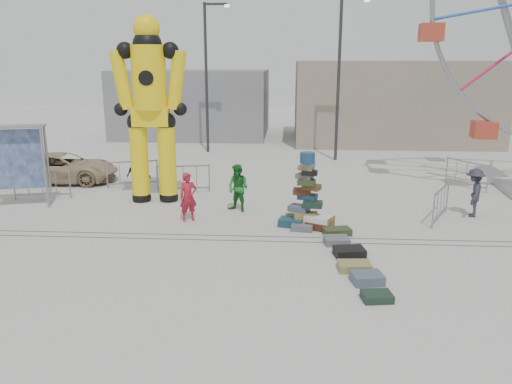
# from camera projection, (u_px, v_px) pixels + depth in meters

# --- Properties ---
(ground) EXTENTS (90.00, 90.00, 0.00)m
(ground) POSITION_uv_depth(u_px,v_px,m) (267.00, 249.00, 13.60)
(ground) COLOR #9E9E99
(ground) RESTS_ON ground
(track_line_near) EXTENTS (40.00, 0.04, 0.01)m
(track_line_near) POSITION_uv_depth(u_px,v_px,m) (268.00, 241.00, 14.17)
(track_line_near) COLOR #47443F
(track_line_near) RESTS_ON ground
(track_line_far) EXTENTS (40.00, 0.04, 0.01)m
(track_line_far) POSITION_uv_depth(u_px,v_px,m) (268.00, 236.00, 14.56)
(track_line_far) COLOR #47443F
(track_line_far) RESTS_ON ground
(building_right) EXTENTS (12.00, 8.00, 5.00)m
(building_right) POSITION_uv_depth(u_px,v_px,m) (390.00, 101.00, 31.83)
(building_right) COLOR gray
(building_right) RESTS_ON ground
(building_left) EXTENTS (10.00, 8.00, 4.40)m
(building_left) POSITION_uv_depth(u_px,v_px,m) (195.00, 103.00, 34.65)
(building_left) COLOR gray
(building_left) RESTS_ON ground
(lamp_post_right) EXTENTS (1.41, 0.25, 8.00)m
(lamp_post_right) POSITION_uv_depth(u_px,v_px,m) (341.00, 71.00, 24.82)
(lamp_post_right) COLOR #2D2D30
(lamp_post_right) RESTS_ON ground
(lamp_post_left) EXTENTS (1.41, 0.25, 8.00)m
(lamp_post_left) POSITION_uv_depth(u_px,v_px,m) (208.00, 71.00, 27.19)
(lamp_post_left) COLOR #2D2D30
(lamp_post_left) RESTS_ON ground
(suitcase_tower) EXTENTS (1.77, 1.47, 2.32)m
(suitcase_tower) POSITION_uv_depth(u_px,v_px,m) (306.00, 206.00, 15.37)
(suitcase_tower) COLOR #1B4153
(suitcase_tower) RESTS_ON ground
(crash_test_dummy) EXTENTS (2.67, 1.17, 6.70)m
(crash_test_dummy) POSITION_uv_depth(u_px,v_px,m) (150.00, 104.00, 17.42)
(crash_test_dummy) COLOR black
(crash_test_dummy) RESTS_ON ground
(steamer_trunk) EXTENTS (1.00, 0.84, 0.40)m
(steamer_trunk) POSITION_uv_depth(u_px,v_px,m) (319.00, 222.00, 15.22)
(steamer_trunk) COLOR silver
(steamer_trunk) RESTS_ON ground
(row_case_0) EXTENTS (0.88, 0.65, 0.20)m
(row_case_0) POSITION_uv_depth(u_px,v_px,m) (337.00, 231.00, 14.69)
(row_case_0) COLOR #354221
(row_case_0) RESTS_ON ground
(row_case_1) EXTENTS (0.73, 0.64, 0.19)m
(row_case_1) POSITION_uv_depth(u_px,v_px,m) (337.00, 240.00, 13.97)
(row_case_1) COLOR slate
(row_case_1) RESTS_ON ground
(row_case_2) EXTENTS (0.87, 0.69, 0.23)m
(row_case_2) POSITION_uv_depth(u_px,v_px,m) (349.00, 252.00, 13.07)
(row_case_2) COLOR black
(row_case_2) RESTS_ON ground
(row_case_3) EXTENTS (0.82, 0.59, 0.20)m
(row_case_3) POSITION_uv_depth(u_px,v_px,m) (354.00, 266.00, 12.20)
(row_case_3) COLOR #98864D
(row_case_3) RESTS_ON ground
(row_case_4) EXTENTS (0.80, 0.68, 0.23)m
(row_case_4) POSITION_uv_depth(u_px,v_px,m) (367.00, 278.00, 11.49)
(row_case_4) COLOR #4D5C6F
(row_case_4) RESTS_ON ground
(row_case_5) EXTENTS (0.69, 0.55, 0.17)m
(row_case_5) POSITION_uv_depth(u_px,v_px,m) (377.00, 296.00, 10.66)
(row_case_5) COLOR #1B3226
(row_case_5) RESTS_ON ground
(barricade_dummy_a) EXTENTS (1.99, 0.40, 1.10)m
(barricade_dummy_a) POSITION_uv_depth(u_px,v_px,m) (42.00, 185.00, 18.41)
(barricade_dummy_a) COLOR gray
(barricade_dummy_a) RESTS_ON ground
(barricade_dummy_b) EXTENTS (1.94, 0.70, 1.10)m
(barricade_dummy_b) POSITION_uv_depth(u_px,v_px,m) (132.00, 174.00, 20.19)
(barricade_dummy_b) COLOR gray
(barricade_dummy_b) RESTS_ON ground
(barricade_dummy_c) EXTENTS (1.98, 0.46, 1.10)m
(barricade_dummy_c) POSITION_uv_depth(u_px,v_px,m) (183.00, 179.00, 19.35)
(barricade_dummy_c) COLOR gray
(barricade_dummy_c) RESTS_ON ground
(barricade_wheel_front) EXTENTS (1.03, 1.81, 1.10)m
(barricade_wheel_front) POSITION_uv_depth(u_px,v_px,m) (441.00, 204.00, 15.96)
(barricade_wheel_front) COLOR gray
(barricade_wheel_front) RESTS_ON ground
(barricade_wheel_back) EXTENTS (1.13, 1.76, 1.10)m
(barricade_wheel_back) POSITION_uv_depth(u_px,v_px,m) (466.00, 174.00, 20.13)
(barricade_wheel_back) COLOR gray
(barricade_wheel_back) RESTS_ON ground
(pedestrian_red) EXTENTS (0.68, 0.60, 1.57)m
(pedestrian_red) POSITION_uv_depth(u_px,v_px,m) (188.00, 197.00, 15.85)
(pedestrian_red) COLOR maroon
(pedestrian_red) RESTS_ON ground
(pedestrian_green) EXTENTS (0.99, 0.92, 1.62)m
(pedestrian_green) POSITION_uv_depth(u_px,v_px,m) (238.00, 188.00, 16.86)
(pedestrian_green) COLOR #1A6824
(pedestrian_green) RESTS_ON ground
(pedestrian_black) EXTENTS (1.03, 0.59, 1.65)m
(pedestrian_black) POSITION_uv_depth(u_px,v_px,m) (139.00, 177.00, 18.47)
(pedestrian_black) COLOR black
(pedestrian_black) RESTS_ON ground
(pedestrian_grey) EXTENTS (0.92, 1.18, 1.61)m
(pedestrian_grey) POSITION_uv_depth(u_px,v_px,m) (474.00, 193.00, 16.30)
(pedestrian_grey) COLOR #262733
(pedestrian_grey) RESTS_ON ground
(parked_suv) EXTENTS (4.59, 2.34, 1.24)m
(parked_suv) POSITION_uv_depth(u_px,v_px,m) (63.00, 168.00, 20.99)
(parked_suv) COLOR tan
(parked_suv) RESTS_ON ground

